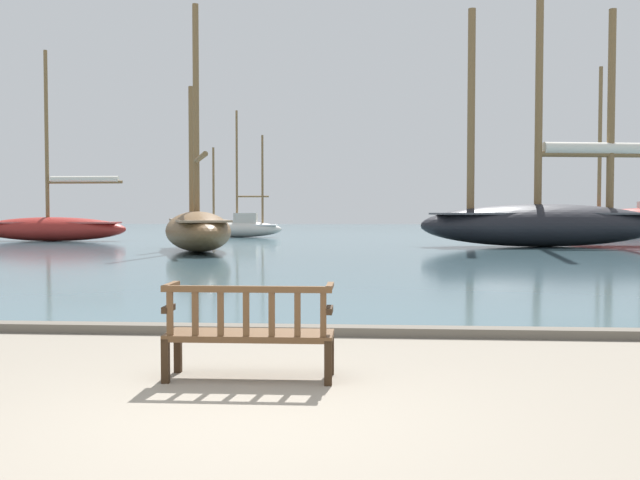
# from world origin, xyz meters

# --- Properties ---
(ground_plane) EXTENTS (160.00, 160.00, 0.00)m
(ground_plane) POSITION_xyz_m (0.00, 0.00, 0.00)
(ground_plane) COLOR gray
(harbor_water) EXTENTS (100.00, 80.00, 0.08)m
(harbor_water) POSITION_xyz_m (0.00, 44.00, 0.04)
(harbor_water) COLOR #476670
(harbor_water) RESTS_ON ground
(quay_edge_kerb) EXTENTS (40.00, 0.30, 0.12)m
(quay_edge_kerb) POSITION_xyz_m (0.00, 3.85, 0.06)
(quay_edge_kerb) COLOR #675F54
(quay_edge_kerb) RESTS_ON ground
(park_bench) EXTENTS (1.61, 0.54, 0.92)m
(park_bench) POSITION_xyz_m (-0.10, 1.34, 0.47)
(park_bench) COLOR #322113
(park_bench) RESTS_ON ground
(sailboat_mid_port) EXTENTS (5.22, 1.43, 7.63)m
(sailboat_mid_port) POSITION_xyz_m (-6.91, 37.29, 0.75)
(sailboat_mid_port) COLOR silver
(sailboat_mid_port) RESTS_ON harbor_water
(sailboat_outer_port) EXTENTS (11.39, 5.05, 14.27)m
(sailboat_outer_port) POSITION_xyz_m (8.65, 26.54, 1.36)
(sailboat_outer_port) COLOR black
(sailboat_outer_port) RESTS_ON harbor_water
(sailboat_far_starboard) EXTENTS (8.02, 2.03, 9.93)m
(sailboat_far_starboard) POSITION_xyz_m (-15.63, 30.80, 0.85)
(sailboat_far_starboard) COLOR maroon
(sailboat_far_starboard) RESTS_ON harbor_water
(sailboat_mid_starboard) EXTENTS (4.91, 9.13, 9.59)m
(sailboat_mid_starboard) POSITION_xyz_m (-5.72, 21.96, 0.98)
(sailboat_mid_starboard) COLOR brown
(sailboat_mid_starboard) RESTS_ON harbor_water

